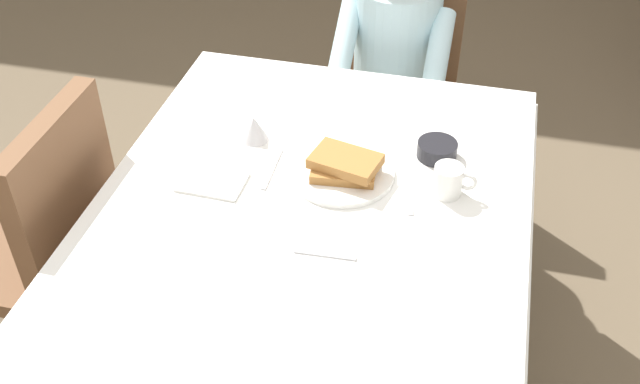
{
  "coord_description": "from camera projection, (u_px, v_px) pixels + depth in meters",
  "views": [
    {
      "loc": [
        0.37,
        -1.34,
        1.98
      ],
      "look_at": [
        0.03,
        0.06,
        0.79
      ],
      "focal_mm": 42.07,
      "sensor_mm": 36.0,
      "label": 1
    }
  ],
  "objects": [
    {
      "name": "napkin_folded",
      "position": [
        212.0,
        182.0,
        1.98
      ],
      "size": [
        0.17,
        0.12,
        0.01
      ],
      "primitive_type": "cube",
      "rotation": [
        0.0,
        0.0,
        -0.02
      ],
      "color": "white",
      "rests_on": "dining_table_main"
    },
    {
      "name": "dining_table_main",
      "position": [
        304.0,
        247.0,
        1.92
      ],
      "size": [
        1.12,
        1.52,
        0.74
      ],
      "color": "white",
      "rests_on": "ground"
    },
    {
      "name": "diner_person",
      "position": [
        394.0,
        54.0,
        2.66
      ],
      "size": [
        0.4,
        0.43,
        1.12
      ],
      "rotation": [
        0.0,
        0.0,
        3.14
      ],
      "color": "silver",
      "rests_on": "ground"
    },
    {
      "name": "bowl_butter",
      "position": [
        437.0,
        150.0,
        2.06
      ],
      "size": [
        0.11,
        0.11,
        0.04
      ],
      "primitive_type": "cylinder",
      "color": "black",
      "rests_on": "dining_table_main"
    },
    {
      "name": "cup_coffee",
      "position": [
        449.0,
        181.0,
        1.92
      ],
      "size": [
        0.11,
        0.08,
        0.08
      ],
      "color": "white",
      "rests_on": "dining_table_main"
    },
    {
      "name": "chair_diner",
      "position": [
        399.0,
        67.0,
        2.86
      ],
      "size": [
        0.44,
        0.45,
        0.93
      ],
      "rotation": [
        0.0,
        0.0,
        3.14
      ],
      "color": "brown",
      "rests_on": "ground"
    },
    {
      "name": "syrup_pitcher",
      "position": [
        254.0,
        128.0,
        2.11
      ],
      "size": [
        0.08,
        0.08,
        0.07
      ],
      "color": "silver",
      "rests_on": "dining_table_main"
    },
    {
      "name": "fork_left_of_plate",
      "position": [
        272.0,
        169.0,
        2.03
      ],
      "size": [
        0.02,
        0.18,
        0.0
      ],
      "primitive_type": "cube",
      "rotation": [
        0.0,
        0.0,
        1.6
      ],
      "color": "silver",
      "rests_on": "dining_table_main"
    },
    {
      "name": "chair_left_side",
      "position": [
        45.0,
        233.0,
        2.14
      ],
      "size": [
        0.45,
        0.44,
        0.93
      ],
      "rotation": [
        0.0,
        0.0,
        1.57
      ],
      "color": "brown",
      "rests_on": "ground"
    },
    {
      "name": "knife_right_of_plate",
      "position": [
        411.0,
        190.0,
        1.96
      ],
      "size": [
        0.04,
        0.2,
        0.0
      ],
      "primitive_type": "cube",
      "rotation": [
        0.0,
        0.0,
        1.69
      ],
      "color": "silver",
      "rests_on": "dining_table_main"
    },
    {
      "name": "spoon_near_edge",
      "position": [
        325.0,
        254.0,
        1.77
      ],
      "size": [
        0.15,
        0.02,
        0.0
      ],
      "primitive_type": "cube",
      "rotation": [
        0.0,
        0.0,
        0.05
      ],
      "color": "silver",
      "rests_on": "dining_table_main"
    },
    {
      "name": "plate_breakfast",
      "position": [
        342.0,
        173.0,
        2.0
      ],
      "size": [
        0.28,
        0.28,
        0.02
      ],
      "primitive_type": "cylinder",
      "color": "white",
      "rests_on": "dining_table_main"
    },
    {
      "name": "breakfast_stack",
      "position": [
        345.0,
        165.0,
        1.97
      ],
      "size": [
        0.2,
        0.15,
        0.05
      ],
      "color": "#A36B33",
      "rests_on": "plate_breakfast"
    }
  ]
}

